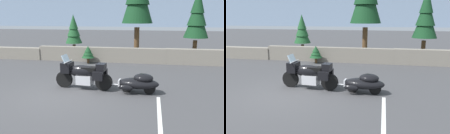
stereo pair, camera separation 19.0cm
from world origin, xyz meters
TOP-DOWN VIEW (x-y plane):
  - ground_plane at (0.00, 0.00)m, footprint 80.00×80.00m
  - stone_guard_wall at (0.33, 6.30)m, footprint 24.00×0.58m
  - distant_ridgeline at (0.00, 96.32)m, footprint 240.00×80.00m
  - touring_motorcycle at (0.57, 0.78)m, footprint 2.31×0.85m
  - car_shaped_trailer at (2.73, 0.61)m, footprint 2.22×0.84m
  - pine_tree_secondary at (-2.28, 7.84)m, footprint 1.17×1.17m
  - pine_tree_far_right at (5.83, 7.57)m, footprint 1.50×1.50m
  - pine_sapling_near at (-0.64, 5.68)m, footprint 0.78×0.78m
  - parking_stripe_marker at (3.45, -1.50)m, footprint 0.12×3.60m

SIDE VIEW (x-z plane):
  - ground_plane at x=0.00m, z-range 0.00..0.00m
  - parking_stripe_marker at x=3.45m, z-range 0.00..0.01m
  - car_shaped_trailer at x=2.73m, z-range 0.03..0.79m
  - stone_guard_wall at x=0.33m, z-range -0.03..0.89m
  - touring_motorcycle at x=0.57m, z-range -0.04..1.29m
  - pine_sapling_near at x=-0.64m, z-range 0.13..1.18m
  - pine_tree_secondary at x=-2.28m, z-range 0.37..3.30m
  - pine_tree_far_right at x=5.83m, z-range 0.57..5.12m
  - distant_ridgeline at x=0.00m, z-range 0.00..16.00m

